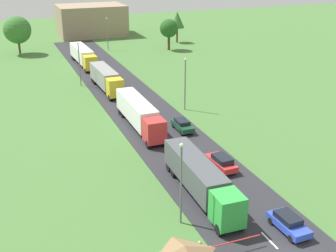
{
  "coord_description": "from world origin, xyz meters",
  "views": [
    {
      "loc": [
        -18.89,
        -21.88,
        22.45
      ],
      "look_at": [
        -0.23,
        25.69,
        1.93
      ],
      "focal_mm": 47.19,
      "sensor_mm": 36.0,
      "label": 1
    }
  ],
  "objects_px": {
    "truck_third": "(106,78)",
    "tree_maple": "(169,29)",
    "truck_lead": "(200,178)",
    "lamppost_fourth": "(107,32)",
    "car_third": "(182,125)",
    "lamppost_lead": "(181,180)",
    "car_lead": "(289,223)",
    "tree_oak": "(17,30)",
    "car_second": "(221,162)",
    "truck_second": "(139,113)",
    "lamppost_third": "(79,62)",
    "lamppost_second": "(185,81)",
    "barrier_gate": "(219,249)",
    "truck_fourth": "(83,55)",
    "distant_building": "(91,20)",
    "tree_birch": "(177,20)",
    "person_lead": "(199,250)"
  },
  "relations": [
    {
      "from": "truck_second",
      "to": "lamppost_third",
      "type": "xyz_separation_m",
      "value": [
        -3.48,
        22.69,
        2.16
      ]
    },
    {
      "from": "truck_fourth",
      "to": "car_lead",
      "type": "xyz_separation_m",
      "value": [
        4.67,
        -64.47,
        -1.28
      ]
    },
    {
      "from": "truck_third",
      "to": "car_lead",
      "type": "bearing_deg",
      "value": -84.29
    },
    {
      "from": "car_third",
      "to": "truck_third",
      "type": "bearing_deg",
      "value": 103.02
    },
    {
      "from": "car_third",
      "to": "lamppost_second",
      "type": "height_order",
      "value": "lamppost_second"
    },
    {
      "from": "truck_second",
      "to": "tree_birch",
      "type": "distance_m",
      "value": 59.33
    },
    {
      "from": "car_third",
      "to": "car_second",
      "type": "bearing_deg",
      "value": -91.77
    },
    {
      "from": "truck_third",
      "to": "tree_birch",
      "type": "bearing_deg",
      "value": 51.44
    },
    {
      "from": "truck_third",
      "to": "barrier_gate",
      "type": "relative_size",
      "value": 2.76
    },
    {
      "from": "car_second",
      "to": "tree_maple",
      "type": "height_order",
      "value": "tree_maple"
    },
    {
      "from": "truck_fourth",
      "to": "car_second",
      "type": "bearing_deg",
      "value": -84.83
    },
    {
      "from": "car_third",
      "to": "tree_maple",
      "type": "height_order",
      "value": "tree_maple"
    },
    {
      "from": "lamppost_third",
      "to": "tree_oak",
      "type": "relative_size",
      "value": 0.89
    },
    {
      "from": "lamppost_second",
      "to": "lamppost_third",
      "type": "distance_m",
      "value": 21.83
    },
    {
      "from": "car_second",
      "to": "lamppost_lead",
      "type": "height_order",
      "value": "lamppost_lead"
    },
    {
      "from": "car_second",
      "to": "lamppost_second",
      "type": "relative_size",
      "value": 0.57
    },
    {
      "from": "car_third",
      "to": "tree_birch",
      "type": "xyz_separation_m",
      "value": [
        22.26,
        55.6,
        4.89
      ]
    },
    {
      "from": "tree_birch",
      "to": "lamppost_second",
      "type": "bearing_deg",
      "value": -111.21
    },
    {
      "from": "car_third",
      "to": "lamppost_lead",
      "type": "height_order",
      "value": "lamppost_lead"
    },
    {
      "from": "lamppost_fourth",
      "to": "tree_maple",
      "type": "xyz_separation_m",
      "value": [
        13.59,
        -5.2,
        0.8
      ]
    },
    {
      "from": "car_third",
      "to": "tree_oak",
      "type": "height_order",
      "value": "tree_oak"
    },
    {
      "from": "lamppost_second",
      "to": "distant_building",
      "type": "relative_size",
      "value": 0.44
    },
    {
      "from": "truck_third",
      "to": "tree_maple",
      "type": "distance_m",
      "value": 34.46
    },
    {
      "from": "person_lead",
      "to": "tree_maple",
      "type": "xyz_separation_m",
      "value": [
        26.08,
        72.59,
        4.13
      ]
    },
    {
      "from": "truck_lead",
      "to": "lamppost_fourth",
      "type": "xyz_separation_m",
      "value": [
        8.37,
        69.19,
        2.22
      ]
    },
    {
      "from": "tree_birch",
      "to": "car_second",
      "type": "bearing_deg",
      "value": -108.59
    },
    {
      "from": "person_lead",
      "to": "lamppost_lead",
      "type": "height_order",
      "value": "lamppost_lead"
    },
    {
      "from": "lamppost_third",
      "to": "barrier_gate",
      "type": "bearing_deg",
      "value": -88.86
    },
    {
      "from": "car_second",
      "to": "lamppost_second",
      "type": "distance_m",
      "value": 19.97
    },
    {
      "from": "truck_fourth",
      "to": "tree_maple",
      "type": "relative_size",
      "value": 1.99
    },
    {
      "from": "car_third",
      "to": "lamppost_third",
      "type": "bearing_deg",
      "value": 108.27
    },
    {
      "from": "truck_fourth",
      "to": "truck_lead",
      "type": "bearing_deg",
      "value": -89.93
    },
    {
      "from": "barrier_gate",
      "to": "truck_fourth",
      "type": "bearing_deg",
      "value": 87.89
    },
    {
      "from": "person_lead",
      "to": "tree_birch",
      "type": "xyz_separation_m",
      "value": [
        31.41,
        80.3,
        4.78
      ]
    },
    {
      "from": "tree_birch",
      "to": "tree_oak",
      "type": "bearing_deg",
      "value": 179.19
    },
    {
      "from": "truck_third",
      "to": "tree_maple",
      "type": "bearing_deg",
      "value": 50.37
    },
    {
      "from": "lamppost_lead",
      "to": "tree_birch",
      "type": "bearing_deg",
      "value": 67.72
    },
    {
      "from": "car_lead",
      "to": "tree_birch",
      "type": "relative_size",
      "value": 0.53
    },
    {
      "from": "truck_third",
      "to": "car_second",
      "type": "height_order",
      "value": "truck_third"
    },
    {
      "from": "lamppost_third",
      "to": "tree_maple",
      "type": "distance_m",
      "value": 33.74
    },
    {
      "from": "truck_fourth",
      "to": "tree_oak",
      "type": "xyz_separation_m",
      "value": [
        -11.54,
        15.67,
        3.42
      ]
    },
    {
      "from": "car_lead",
      "to": "tree_oak",
      "type": "distance_m",
      "value": 81.89
    },
    {
      "from": "barrier_gate",
      "to": "lamppost_third",
      "type": "height_order",
      "value": "lamppost_third"
    },
    {
      "from": "tree_maple",
      "to": "distant_building",
      "type": "relative_size",
      "value": 0.41
    },
    {
      "from": "truck_second",
      "to": "person_lead",
      "type": "xyz_separation_m",
      "value": [
        -4.14,
        -27.74,
        -1.21
      ]
    },
    {
      "from": "tree_maple",
      "to": "car_lead",
      "type": "bearing_deg",
      "value": -103.57
    },
    {
      "from": "car_lead",
      "to": "tree_maple",
      "type": "xyz_separation_m",
      "value": [
        17.35,
        71.87,
        4.25
      ]
    },
    {
      "from": "truck_second",
      "to": "lamppost_fourth",
      "type": "distance_m",
      "value": 50.8
    },
    {
      "from": "barrier_gate",
      "to": "person_lead",
      "type": "xyz_separation_m",
      "value": [
        -1.66,
        0.06,
        0.25
      ]
    },
    {
      "from": "tree_oak",
      "to": "lamppost_fourth",
      "type": "bearing_deg",
      "value": -8.71
    }
  ]
}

